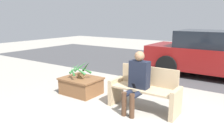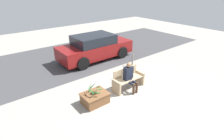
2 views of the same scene
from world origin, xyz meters
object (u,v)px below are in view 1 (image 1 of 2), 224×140
(bench, at_px, (145,90))
(parked_car, at_px, (217,55))
(person_seated, at_px, (137,79))
(planter_box, at_px, (81,85))
(potted_plant, at_px, (80,71))

(bench, relative_size, parked_car, 0.33)
(person_seated, xyz_separation_m, planter_box, (-1.70, 0.13, -0.47))
(bench, height_order, potted_plant, bench)
(potted_plant, bearing_deg, parked_car, 56.13)
(bench, xyz_separation_m, planter_box, (-1.78, -0.05, -0.19))
(person_seated, bearing_deg, parked_car, 77.71)
(planter_box, height_order, parked_car, parked_car)
(person_seated, bearing_deg, bench, 64.74)
(planter_box, height_order, potted_plant, potted_plant)
(potted_plant, xyz_separation_m, parked_car, (2.57, 3.83, 0.14))
(person_seated, distance_m, parked_car, 4.04)
(potted_plant, bearing_deg, bench, 2.11)
(person_seated, bearing_deg, potted_plant, 176.05)
(person_seated, height_order, planter_box, person_seated)
(parked_car, bearing_deg, potted_plant, -123.87)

